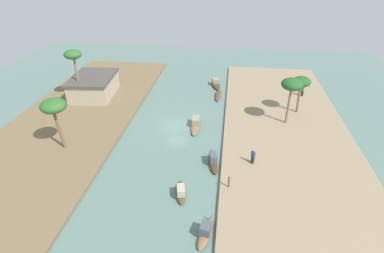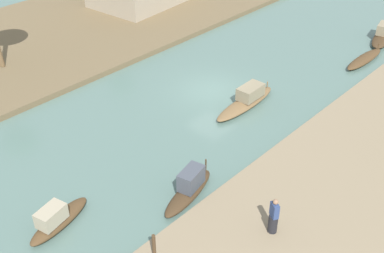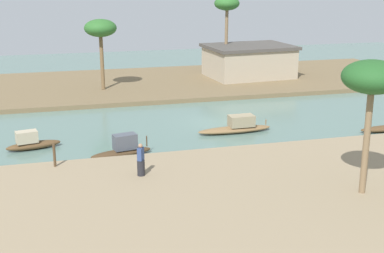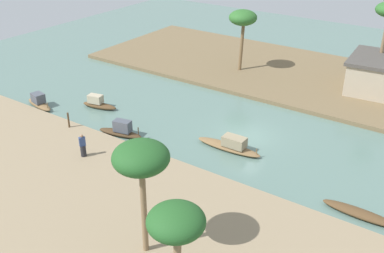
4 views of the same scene
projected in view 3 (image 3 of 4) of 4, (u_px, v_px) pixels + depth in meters
river_water at (224, 122)px, 37.26m from camera, size 75.67×75.67×0.00m
riverbank_left at (320, 199)px, 24.07m from camera, size 47.38×15.64×0.36m
riverbank_right at (178, 82)px, 50.35m from camera, size 47.38×15.64×0.36m
sampan_open_hull at (31, 142)px, 31.42m from camera, size 3.33×1.54×1.15m
sampan_foreground at (123, 149)px, 30.17m from camera, size 3.72×1.65×1.30m
sampan_with_red_awning at (237, 127)px, 34.78m from camera, size 5.08×1.23×1.14m
person_by_mooring at (141, 162)px, 26.22m from camera, size 0.53×0.53×1.67m
mooring_post at (54, 155)px, 27.48m from camera, size 0.14×0.14×1.23m
palm_tree_left_near at (372, 79)px, 22.90m from camera, size 2.70×2.70×6.16m
palm_tree_right_tall at (100, 29)px, 45.03m from camera, size 2.77×2.77×6.08m
palm_tree_right_short at (227, 6)px, 51.13m from camera, size 2.46×2.46×7.70m
riverside_building at (249, 61)px, 51.73m from camera, size 8.67×6.85×3.09m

